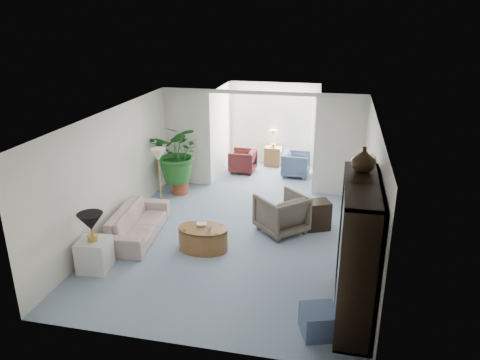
% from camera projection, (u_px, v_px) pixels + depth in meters
% --- Properties ---
extents(floor, '(6.00, 6.00, 0.00)m').
position_uv_depth(floor, '(233.00, 243.00, 8.96)').
color(floor, '#8298AC').
rests_on(floor, ground).
extents(sunroom_floor, '(2.60, 2.60, 0.00)m').
position_uv_depth(sunroom_floor, '(267.00, 175.00, 12.72)').
color(sunroom_floor, '#8298AC').
rests_on(sunroom_floor, ground).
extents(back_pier_left, '(1.20, 0.12, 2.50)m').
position_uv_depth(back_pier_left, '(187.00, 137.00, 11.66)').
color(back_pier_left, white).
rests_on(back_pier_left, ground).
extents(back_pier_right, '(1.20, 0.12, 2.50)m').
position_uv_depth(back_pier_right, '(339.00, 146.00, 10.90)').
color(back_pier_right, white).
rests_on(back_pier_right, ground).
extents(back_header, '(2.60, 0.12, 0.10)m').
position_uv_depth(back_header, '(262.00, 93.00, 10.87)').
color(back_header, white).
rests_on(back_header, back_pier_left).
extents(window_pane, '(2.20, 0.02, 1.50)m').
position_uv_depth(window_pane, '(274.00, 117.00, 13.23)').
color(window_pane, white).
extents(window_blinds, '(2.20, 0.02, 1.50)m').
position_uv_depth(window_blinds, '(274.00, 117.00, 13.20)').
color(window_blinds, white).
extents(framed_picture, '(0.04, 0.50, 0.40)m').
position_uv_depth(framed_picture, '(372.00, 171.00, 7.79)').
color(framed_picture, beige).
extents(sofa, '(0.97, 2.07, 0.58)m').
position_uv_depth(sofa, '(138.00, 223.00, 9.15)').
color(sofa, beige).
rests_on(sofa, ground).
extents(end_table, '(0.56, 0.56, 0.57)m').
position_uv_depth(end_table, '(95.00, 255.00, 7.95)').
color(end_table, silver).
rests_on(end_table, ground).
extents(table_lamp, '(0.44, 0.44, 0.30)m').
position_uv_depth(table_lamp, '(91.00, 222.00, 7.73)').
color(table_lamp, black).
rests_on(table_lamp, end_table).
extents(floor_lamp, '(0.36, 0.36, 0.28)m').
position_uv_depth(floor_lamp, '(158.00, 155.00, 10.25)').
color(floor_lamp, '#F6EEC3').
rests_on(floor_lamp, ground).
extents(coffee_table, '(1.17, 1.17, 0.45)m').
position_uv_depth(coffee_table, '(203.00, 239.00, 8.64)').
color(coffee_table, brown).
rests_on(coffee_table, ground).
extents(coffee_bowl, '(0.24, 0.24, 0.05)m').
position_uv_depth(coffee_bowl, '(202.00, 224.00, 8.66)').
color(coffee_bowl, white).
rests_on(coffee_bowl, coffee_table).
extents(coffee_cup, '(0.13, 0.13, 0.10)m').
position_uv_depth(coffee_cup, '(209.00, 229.00, 8.43)').
color(coffee_cup, beige).
rests_on(coffee_cup, coffee_table).
extents(wingback_chair, '(1.24, 1.24, 0.81)m').
position_uv_depth(wingback_chair, '(281.00, 213.00, 9.30)').
color(wingback_chair, '#5F564B').
rests_on(wingback_chair, ground).
extents(side_table_dark, '(0.63, 0.58, 0.61)m').
position_uv_depth(side_table_dark, '(317.00, 215.00, 9.47)').
color(side_table_dark, black).
rests_on(side_table_dark, ground).
extents(entertainment_cabinet, '(0.50, 1.87, 2.08)m').
position_uv_depth(entertainment_cabinet, '(357.00, 252.00, 6.51)').
color(entertainment_cabinet, black).
rests_on(entertainment_cabinet, ground).
extents(cabinet_urn, '(0.35, 0.35, 0.37)m').
position_uv_depth(cabinet_urn, '(364.00, 159.00, 6.55)').
color(cabinet_urn, black).
rests_on(cabinet_urn, entertainment_cabinet).
extents(ottoman, '(0.61, 0.61, 0.39)m').
position_uv_depth(ottoman, '(319.00, 321.00, 6.38)').
color(ottoman, '#4A5F80').
rests_on(ottoman, ground).
extents(plant_pot, '(0.40, 0.40, 0.32)m').
position_uv_depth(plant_pot, '(180.00, 187.00, 11.38)').
color(plant_pot, '#98452C').
rests_on(plant_pot, ground).
extents(house_plant, '(1.31, 1.14, 1.46)m').
position_uv_depth(house_plant, '(179.00, 153.00, 11.07)').
color(house_plant, '#226324').
rests_on(house_plant, plant_pot).
extents(sunroom_chair_blue, '(0.75, 0.73, 0.67)m').
position_uv_depth(sunroom_chair_blue, '(296.00, 164.00, 12.54)').
color(sunroom_chair_blue, '#4A5F80').
rests_on(sunroom_chair_blue, ground).
extents(sunroom_chair_maroon, '(0.73, 0.71, 0.64)m').
position_uv_depth(sunroom_chair_maroon, '(243.00, 161.00, 12.84)').
color(sunroom_chair_maroon, '#561F1D').
rests_on(sunroom_chair_maroon, ground).
extents(sunroom_table, '(0.48, 0.38, 0.57)m').
position_uv_depth(sunroom_table, '(273.00, 156.00, 13.39)').
color(sunroom_table, brown).
rests_on(sunroom_table, ground).
extents(shelf_clutter, '(0.30, 1.08, 1.06)m').
position_uv_depth(shelf_clutter, '(354.00, 237.00, 6.51)').
color(shelf_clutter, '#4A4946').
rests_on(shelf_clutter, entertainment_cabinet).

